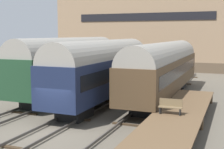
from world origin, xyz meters
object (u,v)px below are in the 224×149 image
train_car_navy (103,68)px  train_car_green (69,63)px  train_car_brown (164,67)px  bench (171,106)px

train_car_navy → train_car_green: train_car_green is taller
train_car_brown → train_car_green: train_car_green is taller
train_car_green → train_car_navy: bearing=-22.8°
train_car_brown → train_car_green: 8.72m
train_car_navy → train_car_brown: 5.77m
train_car_navy → train_car_green: bearing=157.2°
train_car_brown → train_car_green: bearing=-165.7°
bench → train_car_green: bearing=147.1°
train_car_navy → train_car_brown: bearing=43.0°
train_car_navy → train_car_brown: train_car_navy is taller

